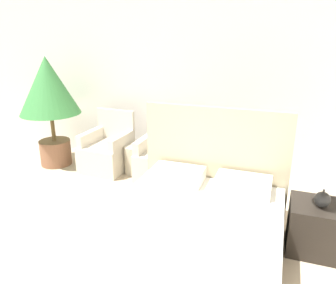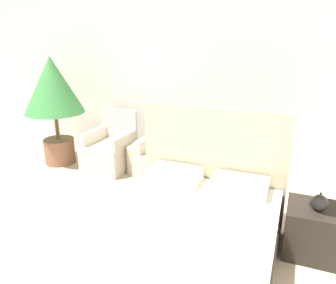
# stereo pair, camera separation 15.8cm
# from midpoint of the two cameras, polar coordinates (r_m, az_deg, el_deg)

# --- Properties ---
(wall_back) EXTENTS (10.00, 0.06, 2.90)m
(wall_back) POSITION_cam_midpoint_polar(r_m,az_deg,el_deg) (4.93, 3.43, 11.90)
(wall_back) COLOR silver
(wall_back) RESTS_ON ground_plane
(bed) EXTENTS (1.55, 2.16, 1.29)m
(bed) POSITION_cam_midpoint_polar(r_m,az_deg,el_deg) (2.93, 1.95, -17.61)
(bed) COLOR #4C4238
(bed) RESTS_ON ground_plane
(armchair_near_window_left) EXTENTS (0.67, 0.72, 0.88)m
(armchair_near_window_left) POSITION_cam_midpoint_polar(r_m,az_deg,el_deg) (5.13, -11.39, -1.78)
(armchair_near_window_left) COLOR beige
(armchair_near_window_left) RESTS_ON ground_plane
(armchair_near_window_right) EXTENTS (0.65, 0.69, 0.88)m
(armchair_near_window_right) POSITION_cam_midpoint_polar(r_m,az_deg,el_deg) (4.74, -1.89, -3.10)
(armchair_near_window_right) COLOR beige
(armchair_near_window_right) RESTS_ON ground_plane
(potted_palm) EXTENTS (0.91, 0.91, 1.70)m
(potted_palm) POSITION_cam_midpoint_polar(r_m,az_deg,el_deg) (5.33, -20.85, 7.90)
(potted_palm) COLOR brown
(potted_palm) RESTS_ON ground_plane
(nightstand) EXTENTS (0.55, 0.48, 0.49)m
(nightstand) POSITION_cam_midpoint_polar(r_m,az_deg,el_deg) (3.51, 23.53, -13.54)
(nightstand) COLOR black
(nightstand) RESTS_ON ground_plane
(table_lamp) EXTENTS (0.35, 0.35, 0.44)m
(table_lamp) POSITION_cam_midpoint_polar(r_m,az_deg,el_deg) (3.24, 24.63, -5.32)
(table_lamp) COLOR #333333
(table_lamp) RESTS_ON nightstand
(side_table) EXTENTS (0.28, 0.28, 0.43)m
(side_table) POSITION_cam_midpoint_polar(r_m,az_deg,el_deg) (4.92, -6.89, -3.10)
(side_table) COLOR #B7AD93
(side_table) RESTS_ON ground_plane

